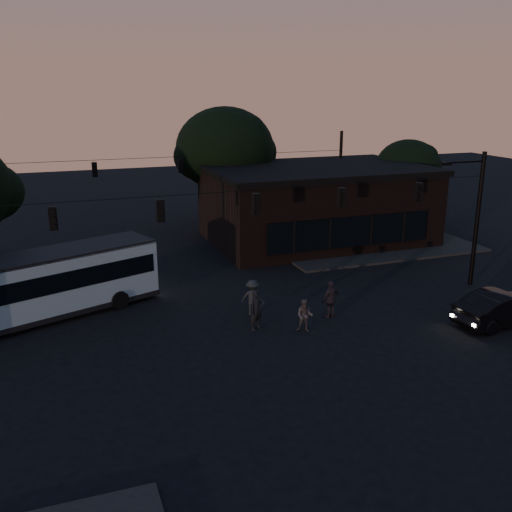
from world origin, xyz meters
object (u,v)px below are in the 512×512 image
object	(u,v)px
car	(502,308)
pedestrian_b	(305,316)
pedestrian_a	(256,310)
pedestrian_d	(253,298)
bus	(41,283)
building	(316,204)
pedestrian_c	(331,299)

from	to	relation	value
car	pedestrian_b	bearing A→B (deg)	68.81
pedestrian_a	pedestrian_b	world-z (taller)	pedestrian_a
car	pedestrian_d	xyz separation A→B (m)	(-10.71, 5.07, 0.09)
bus	pedestrian_b	world-z (taller)	bus
building	pedestrian_b	xyz separation A→B (m)	(-7.62, -14.70, -1.93)
pedestrian_a	pedestrian_c	size ratio (longest dim) A/B	1.02
building	pedestrian_b	size ratio (longest dim) A/B	9.90
pedestrian_a	pedestrian_d	size ratio (longest dim) A/B	1.06
pedestrian_a	building	bearing A→B (deg)	32.21
pedestrian_c	pedestrian_b	bearing A→B (deg)	14.32
pedestrian_d	building	bearing A→B (deg)	-89.80
car	pedestrian_d	bearing A→B (deg)	58.08
building	pedestrian_c	distance (m)	14.88
car	pedestrian_b	distance (m)	9.45
pedestrian_a	pedestrian_b	xyz separation A→B (m)	(2.00, -0.99, -0.18)
pedestrian_b	pedestrian_d	distance (m)	3.12
bus	pedestrian_a	distance (m)	10.43
building	bus	xyz separation A→B (m)	(-18.86, -8.95, -0.90)
building	bus	distance (m)	20.89
car	pedestrian_c	distance (m)	8.05
bus	pedestrian_a	bearing A→B (deg)	-48.04
bus	pedestrian_d	xyz separation A→B (m)	(9.67, -3.06, -0.90)
building	bus	world-z (taller)	building
building	pedestrian_c	size ratio (longest dim) A/B	8.23
pedestrian_b	pedestrian_c	xyz separation A→B (m)	(1.88, 1.08, 0.16)
building	pedestrian_a	distance (m)	16.84
pedestrian_b	car	bearing A→B (deg)	19.97
pedestrian_b	pedestrian_c	distance (m)	2.17
pedestrian_a	pedestrian_d	xyz separation A→B (m)	(0.43, 1.70, -0.05)
pedestrian_b	pedestrian_d	xyz separation A→B (m)	(-1.57, 2.69, 0.12)
car	pedestrian_a	xyz separation A→B (m)	(-11.14, 3.36, 0.14)
car	pedestrian_d	distance (m)	11.85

